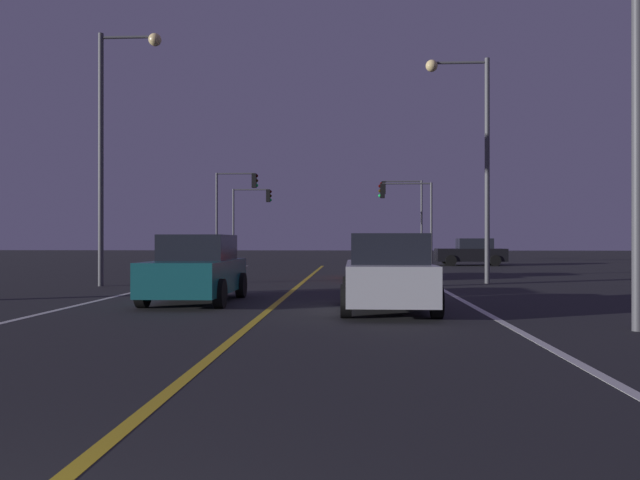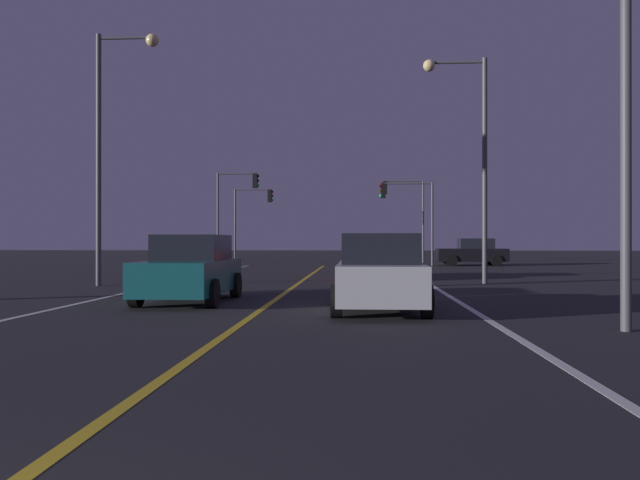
{
  "view_description": "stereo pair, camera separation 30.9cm",
  "coord_description": "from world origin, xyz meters",
  "px_view_note": "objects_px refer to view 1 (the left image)",
  "views": [
    {
      "loc": [
        1.88,
        -1.4,
        1.54
      ],
      "look_at": [
        0.12,
        31.71,
        1.59
      ],
      "focal_mm": 34.98,
      "sensor_mm": 36.0,
      "label": 1
    },
    {
      "loc": [
        2.19,
        -1.4,
        1.54
      ],
      "look_at": [
        0.12,
        31.71,
        1.59
      ],
      "focal_mm": 34.98,
      "sensor_mm": 36.0,
      "label": 2
    }
  ],
  "objects_px": {
    "street_lamp_left_mid": "(114,127)",
    "traffic_light_near_right": "(405,204)",
    "traffic_light_far_right": "(402,202)",
    "street_lamp_right_far": "(473,141)",
    "car_crossing_side": "(471,252)",
    "car_ahead_far": "(374,258)",
    "traffic_light_near_left": "(236,197)",
    "car_oncoming": "(197,270)",
    "traffic_light_far_left": "(252,208)",
    "car_lead_same_lane": "(388,274)",
    "street_lamp_right_near": "(599,37)"
  },
  "relations": [
    {
      "from": "street_lamp_left_mid",
      "to": "traffic_light_near_right",
      "type": "bearing_deg",
      "value": 57.75
    },
    {
      "from": "traffic_light_far_right",
      "to": "street_lamp_right_far",
      "type": "distance_m",
      "value": 21.6
    },
    {
      "from": "traffic_light_far_right",
      "to": "car_crossing_side",
      "type": "bearing_deg",
      "value": 129.35
    },
    {
      "from": "car_crossing_side",
      "to": "street_lamp_left_mid",
      "type": "distance_m",
      "value": 24.83
    },
    {
      "from": "car_crossing_side",
      "to": "traffic_light_near_right",
      "type": "height_order",
      "value": "traffic_light_near_right"
    },
    {
      "from": "traffic_light_far_right",
      "to": "street_lamp_left_mid",
      "type": "relative_size",
      "value": 0.67
    },
    {
      "from": "car_ahead_far",
      "to": "traffic_light_near_right",
      "type": "bearing_deg",
      "value": -10.29
    },
    {
      "from": "traffic_light_near_left",
      "to": "street_lamp_right_far",
      "type": "xyz_separation_m",
      "value": [
        11.75,
        -16.06,
        0.9
      ]
    },
    {
      "from": "car_oncoming",
      "to": "street_lamp_left_mid",
      "type": "distance_m",
      "value": 8.22
    },
    {
      "from": "traffic_light_near_right",
      "to": "traffic_light_far_right",
      "type": "distance_m",
      "value": 5.52
    },
    {
      "from": "car_crossing_side",
      "to": "car_oncoming",
      "type": "bearing_deg",
      "value": 64.71
    },
    {
      "from": "car_oncoming",
      "to": "traffic_light_far_left",
      "type": "height_order",
      "value": "traffic_light_far_left"
    },
    {
      "from": "car_lead_same_lane",
      "to": "car_ahead_far",
      "type": "height_order",
      "value": "same"
    },
    {
      "from": "car_lead_same_lane",
      "to": "street_lamp_right_near",
      "type": "relative_size",
      "value": 0.54
    },
    {
      "from": "car_crossing_side",
      "to": "car_ahead_far",
      "type": "xyz_separation_m",
      "value": [
        -6.57,
        -13.79,
        0.0
      ]
    },
    {
      "from": "car_crossing_side",
      "to": "street_lamp_left_mid",
      "type": "bearing_deg",
      "value": 50.25
    },
    {
      "from": "traffic_light_far_right",
      "to": "street_lamp_right_far",
      "type": "xyz_separation_m",
      "value": [
        0.85,
        -21.56,
        0.89
      ]
    },
    {
      "from": "street_lamp_right_near",
      "to": "street_lamp_left_mid",
      "type": "xyz_separation_m",
      "value": [
        -12.38,
        9.93,
        0.38
      ]
    },
    {
      "from": "traffic_light_near_right",
      "to": "street_lamp_right_far",
      "type": "bearing_deg",
      "value": 93.93
    },
    {
      "from": "street_lamp_right_near",
      "to": "street_lamp_left_mid",
      "type": "height_order",
      "value": "street_lamp_left_mid"
    },
    {
      "from": "car_lead_same_lane",
      "to": "traffic_light_near_left",
      "type": "bearing_deg",
      "value": 17.97
    },
    {
      "from": "car_ahead_far",
      "to": "traffic_light_far_right",
      "type": "bearing_deg",
      "value": -8.04
    },
    {
      "from": "traffic_light_near_right",
      "to": "traffic_light_near_left",
      "type": "xyz_separation_m",
      "value": [
        -10.65,
        0.0,
        0.43
      ]
    },
    {
      "from": "car_ahead_far",
      "to": "traffic_light_near_left",
      "type": "height_order",
      "value": "traffic_light_near_left"
    },
    {
      "from": "traffic_light_near_right",
      "to": "street_lamp_right_near",
      "type": "bearing_deg",
      "value": 92.0
    },
    {
      "from": "car_ahead_far",
      "to": "traffic_light_near_right",
      "type": "distance_m",
      "value": 13.66
    },
    {
      "from": "car_crossing_side",
      "to": "traffic_light_near_left",
      "type": "bearing_deg",
      "value": 2.65
    },
    {
      "from": "traffic_light_near_left",
      "to": "car_ahead_far",
      "type": "bearing_deg",
      "value": -57.75
    },
    {
      "from": "car_crossing_side",
      "to": "traffic_light_far_right",
      "type": "height_order",
      "value": "traffic_light_far_right"
    },
    {
      "from": "car_ahead_far",
      "to": "street_lamp_left_mid",
      "type": "relative_size",
      "value": 0.5
    },
    {
      "from": "traffic_light_far_right",
      "to": "street_lamp_left_mid",
      "type": "height_order",
      "value": "street_lamp_left_mid"
    },
    {
      "from": "car_lead_same_lane",
      "to": "traffic_light_far_right",
      "type": "xyz_separation_m",
      "value": [
        2.73,
        30.66,
        3.48
      ]
    },
    {
      "from": "traffic_light_near_right",
      "to": "car_lead_same_lane",
      "type": "bearing_deg",
      "value": 84.36
    },
    {
      "from": "car_crossing_side",
      "to": "street_lamp_left_mid",
      "type": "xyz_separation_m",
      "value": [
        -15.6,
        -18.76,
        4.61
      ]
    },
    {
      "from": "car_oncoming",
      "to": "street_lamp_right_far",
      "type": "distance_m",
      "value": 11.91
    },
    {
      "from": "street_lamp_right_far",
      "to": "car_ahead_far",
      "type": "bearing_deg",
      "value": -40.32
    },
    {
      "from": "car_crossing_side",
      "to": "traffic_light_near_left",
      "type": "relative_size",
      "value": 0.74
    },
    {
      "from": "car_lead_same_lane",
      "to": "car_ahead_far",
      "type": "xyz_separation_m",
      "value": [
        0.11,
        12.06,
        0.0
      ]
    },
    {
      "from": "traffic_light_near_left",
      "to": "street_lamp_right_far",
      "type": "relative_size",
      "value": 0.71
    },
    {
      "from": "traffic_light_near_right",
      "to": "traffic_light_far_right",
      "type": "bearing_deg",
      "value": -92.61
    },
    {
      "from": "street_lamp_right_far",
      "to": "street_lamp_left_mid",
      "type": "bearing_deg",
      "value": 9.13
    },
    {
      "from": "car_ahead_far",
      "to": "street_lamp_right_far",
      "type": "height_order",
      "value": "street_lamp_right_far"
    },
    {
      "from": "traffic_light_near_right",
      "to": "street_lamp_left_mid",
      "type": "height_order",
      "value": "street_lamp_left_mid"
    },
    {
      "from": "car_oncoming",
      "to": "traffic_light_near_left",
      "type": "bearing_deg",
      "value": -171.6
    },
    {
      "from": "car_ahead_far",
      "to": "traffic_light_near_left",
      "type": "bearing_deg",
      "value": 32.25
    },
    {
      "from": "street_lamp_right_near",
      "to": "street_lamp_right_far",
      "type": "distance_m",
      "value": 11.94
    },
    {
      "from": "traffic_light_near_left",
      "to": "traffic_light_far_left",
      "type": "relative_size",
      "value": 1.11
    },
    {
      "from": "car_lead_same_lane",
      "to": "street_lamp_right_near",
      "type": "distance_m",
      "value": 6.16
    },
    {
      "from": "traffic_light_near_left",
      "to": "traffic_light_far_left",
      "type": "distance_m",
      "value": 5.51
    },
    {
      "from": "traffic_light_near_right",
      "to": "traffic_light_far_left",
      "type": "height_order",
      "value": "traffic_light_far_left"
    }
  ]
}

